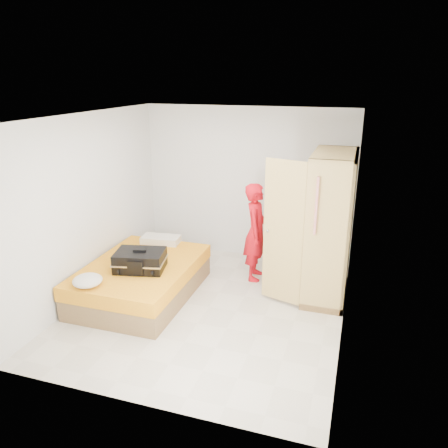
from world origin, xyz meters
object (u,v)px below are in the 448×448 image
(person, at_px, (256,232))
(suitcase, at_px, (140,261))
(round_cushion, at_px, (87,281))
(bed, at_px, (142,279))
(wardrobe, at_px, (326,231))

(person, relative_size, suitcase, 1.99)
(suitcase, relative_size, round_cushion, 2.04)
(suitcase, xyz_separation_m, round_cushion, (-0.41, -0.65, -0.06))
(bed, relative_size, wardrobe, 0.96)
(bed, height_order, suitcase, suitcase)
(suitcase, distance_m, round_cushion, 0.77)
(wardrobe, relative_size, suitcase, 2.72)
(person, bearing_deg, wardrobe, -109.03)
(round_cushion, bearing_deg, suitcase, 57.99)
(bed, distance_m, person, 1.87)
(wardrobe, bearing_deg, bed, -161.68)
(round_cushion, bearing_deg, wardrobe, 30.27)
(person, bearing_deg, suitcase, 127.67)
(suitcase, bearing_deg, bed, 105.68)
(wardrobe, bearing_deg, round_cushion, -149.73)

